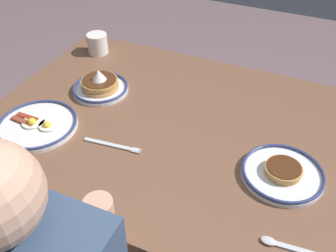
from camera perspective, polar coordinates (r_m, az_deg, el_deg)
ground_plane at (r=1.91m, az=-0.68°, el=-17.13°), size 6.00×6.00×0.00m
dining_table at (r=1.40m, az=-0.88°, el=-2.03°), size 1.24×0.97×0.75m
plate_near_main at (r=1.51m, az=-10.13°, el=5.94°), size 0.22×0.22×0.09m
plate_center_pancakes at (r=1.39m, az=-18.95°, el=0.20°), size 0.27×0.27×0.04m
plate_far_companion at (r=1.20m, az=16.79°, el=-6.73°), size 0.25×0.25×0.04m
coffee_mug at (r=1.78m, az=-10.57°, el=12.10°), size 0.12×0.09×0.09m
fork_near at (r=1.26m, az=-8.25°, el=-2.88°), size 0.20×0.04×0.01m
tea_spoon at (r=1.05m, az=17.60°, el=-16.89°), size 0.20×0.03×0.01m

